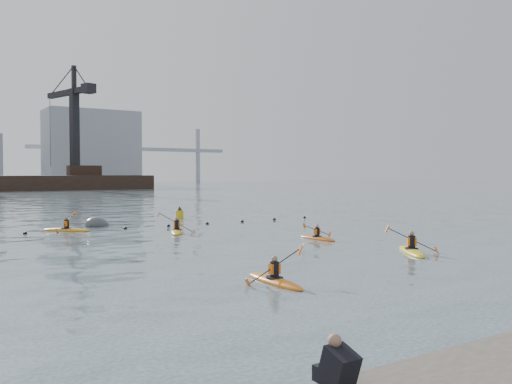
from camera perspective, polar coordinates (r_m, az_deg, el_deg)
ground at (r=16.27m, az=9.76°, el=-10.88°), size 400.00×400.00×0.00m
float_line at (r=35.90m, az=-16.00°, el=-3.81°), size 33.24×0.73×0.24m
kayaker_0 at (r=18.09m, az=1.96°, el=-9.22°), size 2.22×3.19×1.28m
kayaker_1 at (r=25.71m, az=16.06°, el=-5.92°), size 2.52×3.31×1.40m
kayaker_3 at (r=33.33m, az=-8.33°, el=-4.07°), size 2.21×3.34×1.42m
kayaker_4 at (r=29.90m, az=6.45°, el=-4.79°), size 1.97×2.88×1.05m
kayaker_5 at (r=35.91m, az=-19.31°, el=-3.73°), size 2.74×2.71×1.31m
mooring_buoy at (r=38.81m, az=-16.35°, el=-3.43°), size 2.80×2.86×1.67m
nav_buoy at (r=43.31m, az=-8.05°, el=-2.35°), size 0.62×0.62×1.13m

